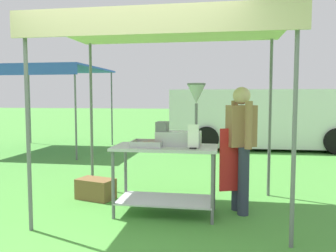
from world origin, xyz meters
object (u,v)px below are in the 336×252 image
Objects in this scene: donut_tray at (148,144)px; van_white at (266,118)px; supply_crate at (96,189)px; stall_canopy at (167,33)px; neighbour_tent at (47,71)px; menu_sign at (193,138)px; donut_fryer at (182,125)px; vendor at (240,143)px; donut_cart at (165,166)px.

donut_tray is 6.63m from van_white.
supply_crate is at bearing -118.00° from van_white.
stall_canopy is 6.13m from neighbour_tent.
neighbour_tent is (-4.44, 4.85, 1.21)m from menu_sign.
menu_sign is (0.58, -0.14, 0.10)m from donut_tray.
van_white is (1.57, 6.41, -0.12)m from menu_sign.
donut_fryer is at bearing -105.74° from van_white.
menu_sign is at bearing -24.32° from supply_crate.
menu_sign is at bearing -145.11° from vendor.
donut_fryer is 1.32× the size of supply_crate.
donut_cart is at bearing -158.13° from donut_fryer.
neighbour_tent is at bearing 131.67° from stall_canopy.
neighbour_tent is at bearing -165.52° from van_white.
donut_tray is at bearing 166.70° from menu_sign.
neighbour_tent reaches higher than donut_tray.
donut_fryer reaches higher than donut_cart.
vendor is 0.29× the size of van_white.
donut_tray is 1.33× the size of menu_sign.
menu_sign is 6.69m from neighbour_tent.
donut_tray is 0.13× the size of neighbour_tent.
neighbour_tent is (-2.96, 4.19, 2.06)m from supply_crate.
donut_cart is 0.81× the size of vendor.
donut_cart is 1.31m from supply_crate.
stall_canopy is at bearing -172.56° from vendor.
stall_canopy is 1.67m from vendor.
menu_sign is (0.36, -0.17, 0.38)m from donut_cart.
van_white is at bearing 72.50° from stall_canopy.
van_white is at bearing 62.00° from supply_crate.
donut_cart is 4.47× the size of menu_sign.
neighbour_tent is at bearing 132.44° from menu_sign.
van_white reaches higher than donut_fryer.
donut_fryer is 0.78m from vendor.
neighbour_tent is at bearing 125.26° from supply_crate.
stall_canopy is at bearing -19.46° from supply_crate.
vendor is at bearing 34.89° from menu_sign.
neighbour_tent reaches higher than menu_sign.
menu_sign is at bearing -103.78° from van_white.
stall_canopy is 2.44m from supply_crate.
supply_crate is (-0.90, 0.53, -0.75)m from donut_tray.
donut_tray is at bearing -164.15° from donut_fryer.
donut_tray is at bearing -170.04° from donut_cart.
donut_fryer is 1.69m from supply_crate.
donut_fryer is at bearing 15.85° from donut_tray.
vendor is 2.20m from supply_crate.
van_white reaches higher than menu_sign.
donut_fryer is 2.70× the size of menu_sign.
donut_cart is 0.56m from menu_sign.
stall_canopy is 1.17m from donut_fryer.
vendor is 2.72× the size of supply_crate.
van_white reaches higher than vendor.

